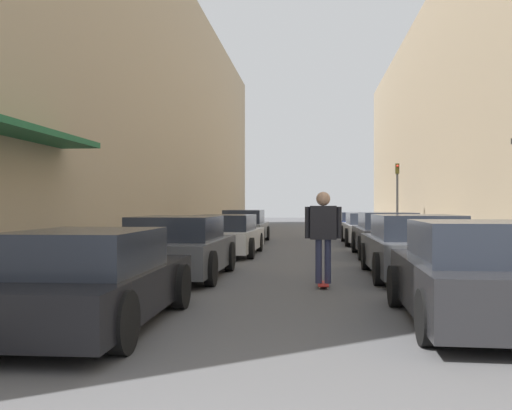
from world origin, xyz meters
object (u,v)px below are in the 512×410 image
(parked_car_left_2, at_px, (226,236))
(skateboarder, at_px, (323,228))
(parked_car_left_3, at_px, (245,227))
(traffic_light, at_px, (397,192))
(parked_car_right_4, at_px, (357,224))
(parked_car_right_0, at_px, (479,276))
(parked_car_right_1, at_px, (414,247))
(parked_car_right_2, at_px, (386,235))
(parked_car_left_0, at_px, (91,280))
(parked_car_left_1, at_px, (179,248))
(parked_car_right_3, at_px, (367,229))

(parked_car_left_2, height_order, skateboarder, skateboarder)
(parked_car_left_3, distance_m, traffic_light, 6.87)
(parked_car_left_2, height_order, parked_car_right_4, parked_car_left_2)
(parked_car_right_0, bearing_deg, parked_car_right_1, 89.53)
(parked_car_right_0, xyz_separation_m, parked_car_right_4, (0.09, 21.45, -0.05))
(parked_car_right_0, distance_m, skateboarder, 3.87)
(parked_car_right_2, distance_m, traffic_light, 7.95)
(parked_car_left_3, relative_size, skateboarder, 2.42)
(parked_car_left_2, distance_m, skateboarder, 7.39)
(parked_car_left_2, xyz_separation_m, parked_car_left_3, (-0.13, 5.95, 0.04))
(parked_car_left_2, relative_size, parked_car_right_2, 1.05)
(parked_car_left_0, relative_size, parked_car_left_3, 0.97)
(parked_car_left_1, relative_size, parked_car_left_2, 0.92)
(parked_car_left_1, distance_m, parked_car_right_2, 7.54)
(parked_car_left_0, bearing_deg, parked_car_left_1, 90.54)
(parked_car_left_2, relative_size, parked_car_right_4, 1.00)
(parked_car_left_2, distance_m, parked_car_right_0, 11.19)
(parked_car_left_2, xyz_separation_m, parked_car_right_0, (4.85, -10.09, 0.04))
(parked_car_right_4, bearing_deg, parked_car_right_0, -90.23)
(parked_car_right_1, relative_size, parked_car_right_3, 0.94)
(parked_car_right_1, relative_size, parked_car_right_4, 0.98)
(parked_car_right_1, height_order, traffic_light, traffic_light)
(traffic_light, bearing_deg, parked_car_left_1, -116.40)
(parked_car_right_1, height_order, parked_car_right_2, parked_car_right_1)
(parked_car_left_2, bearing_deg, parked_car_left_3, 91.30)
(parked_car_left_2, relative_size, skateboarder, 2.46)
(parked_car_left_2, xyz_separation_m, parked_car_right_4, (4.94, 11.37, -0.01))
(parked_car_right_0, relative_size, parked_car_right_4, 0.89)
(parked_car_right_2, bearing_deg, parked_car_right_4, 89.95)
(parked_car_right_4, height_order, skateboarder, skateboarder)
(parked_car_left_3, xyz_separation_m, parked_car_right_3, (5.01, -0.53, -0.03))
(parked_car_left_0, height_order, skateboarder, skateboarder)
(parked_car_right_3, distance_m, skateboarder, 12.36)
(parked_car_right_0, distance_m, parked_car_right_1, 4.92)
(parked_car_right_1, relative_size, traffic_light, 1.35)
(parked_car_right_2, relative_size, parked_car_right_3, 0.92)
(parked_car_left_3, bearing_deg, parked_car_right_3, -6.07)
(parked_car_right_1, xyz_separation_m, skateboarder, (-1.99, -1.61, 0.47))
(parked_car_right_3, bearing_deg, parked_car_left_1, -114.50)
(parked_car_left_2, distance_m, parked_car_right_1, 7.12)
(parked_car_left_1, height_order, parked_car_right_4, parked_car_left_1)
(parked_car_left_1, xyz_separation_m, parked_car_right_3, (5.06, 11.10, -0.03))
(skateboarder, bearing_deg, parked_car_left_2, 113.17)
(parked_car_right_4, bearing_deg, parked_car_right_1, -90.16)
(parked_car_right_3, bearing_deg, parked_car_right_4, 89.37)
(parked_car_left_0, distance_m, parked_car_right_0, 5.02)
(parked_car_right_0, xyz_separation_m, parked_car_right_3, (0.02, 15.50, -0.03))
(parked_car_left_0, xyz_separation_m, parked_car_right_1, (5.03, 5.51, 0.05))
(parked_car_right_1, xyz_separation_m, parked_car_right_2, (0.04, 5.03, 0.00))
(parked_car_left_2, bearing_deg, parked_car_right_0, -64.31)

